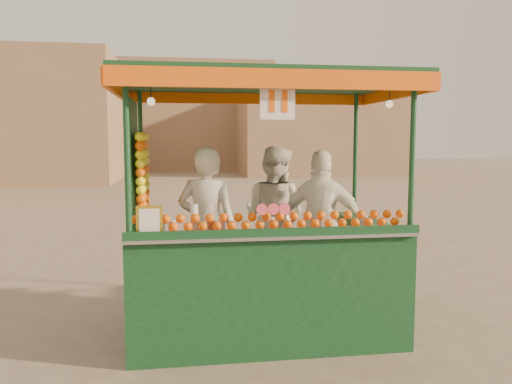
{
  "coord_description": "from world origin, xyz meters",
  "views": [
    {
      "loc": [
        -0.99,
        -5.25,
        1.99
      ],
      "look_at": [
        -0.2,
        -0.03,
        1.45
      ],
      "focal_mm": 35.5,
      "sensor_mm": 36.0,
      "label": 1
    }
  ],
  "objects": [
    {
      "name": "vendor_right",
      "position": [
        0.51,
        -0.06,
        1.1
      ],
      "size": [
        1.01,
        0.69,
        1.58
      ],
      "rotation": [
        0.0,
        0.0,
        2.78
      ],
      "color": "white",
      "rests_on": "ground"
    },
    {
      "name": "vendor_left",
      "position": [
        -0.73,
        -0.16,
        1.12
      ],
      "size": [
        0.66,
        0.51,
        1.62
      ],
      "rotation": [
        0.0,
        0.0,
        2.91
      ],
      "color": "silver",
      "rests_on": "ground"
    },
    {
      "name": "vendor_middle",
      "position": [
        0.08,
        0.46,
        1.12
      ],
      "size": [
        1.0,
        0.98,
        1.62
      ],
      "rotation": [
        0.0,
        0.0,
        2.45
      ],
      "color": "silver",
      "rests_on": "ground"
    },
    {
      "name": "building_center",
      "position": [
        -2.0,
        30.0,
        3.5
      ],
      "size": [
        14.0,
        7.0,
        7.0
      ],
      "primitive_type": "cube",
      "color": "#8E6D50",
      "rests_on": "ground"
    },
    {
      "name": "juice_cart",
      "position": [
        -0.23,
        -0.24,
        0.85
      ],
      "size": [
        2.89,
        1.87,
        2.63
      ],
      "color": "#0E3417",
      "rests_on": "ground"
    },
    {
      "name": "building_left",
      "position": [
        -9.0,
        20.0,
        3.0
      ],
      "size": [
        10.0,
        6.0,
        6.0
      ],
      "primitive_type": "cube",
      "color": "#8E6D50",
      "rests_on": "ground"
    },
    {
      "name": "building_right",
      "position": [
        7.0,
        24.0,
        2.5
      ],
      "size": [
        9.0,
        6.0,
        5.0
      ],
      "primitive_type": "cube",
      "color": "#8E6D50",
      "rests_on": "ground"
    },
    {
      "name": "ground",
      "position": [
        0.0,
        0.0,
        0.0
      ],
      "size": [
        90.0,
        90.0,
        0.0
      ],
      "primitive_type": "plane",
      "color": "brown",
      "rests_on": "ground"
    }
  ]
}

